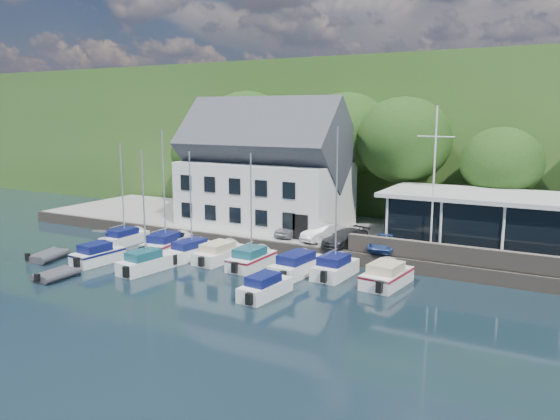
# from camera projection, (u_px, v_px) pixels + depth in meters

# --- Properties ---
(ground) EXTENTS (180.00, 180.00, 0.00)m
(ground) POSITION_uv_depth(u_px,v_px,m) (225.00, 304.00, 30.89)
(ground) COLOR black
(ground) RESTS_ON ground
(quay) EXTENTS (60.00, 13.00, 1.00)m
(quay) POSITION_uv_depth(u_px,v_px,m) (343.00, 236.00, 45.89)
(quay) COLOR gray
(quay) RESTS_ON ground
(quay_face) EXTENTS (60.00, 0.30, 1.00)m
(quay_face) POSITION_uv_depth(u_px,v_px,m) (309.00, 253.00, 40.29)
(quay_face) COLOR #5E554B
(quay_face) RESTS_ON ground
(hillside) EXTENTS (160.00, 75.00, 16.00)m
(hillside) POSITION_uv_depth(u_px,v_px,m) (456.00, 131.00, 82.95)
(hillside) COLOR #30521F
(hillside) RESTS_ON ground
(field_patch) EXTENTS (50.00, 30.00, 0.30)m
(field_patch) POSITION_uv_depth(u_px,v_px,m) (522.00, 77.00, 84.62)
(field_patch) COLOR #5D7038
(field_patch) RESTS_ON hillside
(harbor_building) EXTENTS (14.40, 8.20, 8.70)m
(harbor_building) POSITION_uv_depth(u_px,v_px,m) (265.00, 175.00, 47.50)
(harbor_building) COLOR white
(harbor_building) RESTS_ON quay
(club_pavilion) EXTENTS (13.20, 7.20, 4.10)m
(club_pavilion) POSITION_uv_depth(u_px,v_px,m) (479.00, 221.00, 38.93)
(club_pavilion) COLOR black
(club_pavilion) RESTS_ON quay
(seawall) EXTENTS (18.00, 0.50, 1.20)m
(seawall) POSITION_uv_depth(u_px,v_px,m) (482.00, 258.00, 34.74)
(seawall) COLOR #5E554B
(seawall) RESTS_ON quay
(gangway) EXTENTS (1.20, 6.00, 1.40)m
(gangway) POSITION_uv_depth(u_px,v_px,m) (125.00, 240.00, 46.48)
(gangway) COLOR silver
(gangway) RESTS_ON ground
(car_silver) EXTENTS (1.68, 3.76, 1.26)m
(car_silver) POSITION_uv_depth(u_px,v_px,m) (290.00, 228.00, 43.56)
(car_silver) COLOR #ABABB0
(car_silver) RESTS_ON quay
(car_white) EXTENTS (2.60, 4.17, 1.30)m
(car_white) POSITION_uv_depth(u_px,v_px,m) (324.00, 232.00, 41.84)
(car_white) COLOR silver
(car_white) RESTS_ON quay
(car_dgrey) EXTENTS (2.92, 4.50, 1.21)m
(car_dgrey) POSITION_uv_depth(u_px,v_px,m) (345.00, 238.00, 40.24)
(car_dgrey) COLOR #2A2A2E
(car_dgrey) RESTS_ON quay
(car_blue) EXTENTS (1.67, 3.65, 1.21)m
(car_blue) POSITION_uv_depth(u_px,v_px,m) (385.00, 242.00, 38.98)
(car_blue) COLOR navy
(car_blue) RESTS_ON quay
(flagpole) EXTENTS (2.44, 0.20, 10.18)m
(flagpole) POSITION_uv_depth(u_px,v_px,m) (434.00, 182.00, 36.60)
(flagpole) COLOR white
(flagpole) RESTS_ON quay
(tree_0) EXTENTS (5.90, 5.90, 8.07)m
(tree_0) POSITION_uv_depth(u_px,v_px,m) (199.00, 167.00, 58.21)
(tree_0) COLOR black
(tree_0) RESTS_ON quay
(tree_1) EXTENTS (8.64, 8.64, 11.80)m
(tree_1) POSITION_uv_depth(u_px,v_px,m) (247.00, 152.00, 53.55)
(tree_1) COLOR black
(tree_1) RESTS_ON quay
(tree_2) EXTENTS (8.46, 8.46, 11.56)m
(tree_2) POSITION_uv_depth(u_px,v_px,m) (346.00, 156.00, 50.13)
(tree_2) COLOR black
(tree_2) RESTS_ON quay
(tree_3) EXTENTS (8.10, 8.10, 11.06)m
(tree_3) POSITION_uv_depth(u_px,v_px,m) (403.00, 162.00, 46.35)
(tree_3) COLOR black
(tree_3) RESTS_ON quay
(tree_4) EXTENTS (6.33, 6.33, 8.65)m
(tree_4) POSITION_uv_depth(u_px,v_px,m) (500.00, 182.00, 42.98)
(tree_4) COLOR black
(tree_4) RESTS_ON quay
(boat_r1_0) EXTENTS (1.89, 6.12, 8.20)m
(boat_r1_0) POSITION_uv_depth(u_px,v_px,m) (123.00, 195.00, 44.30)
(boat_r1_0) COLOR white
(boat_r1_0) RESTS_ON ground
(boat_r1_1) EXTENTS (3.04, 6.53, 9.16)m
(boat_r1_1) POSITION_uv_depth(u_px,v_px,m) (164.00, 194.00, 41.81)
(boat_r1_1) COLOR white
(boat_r1_1) RESTS_ON ground
(boat_r1_2) EXTENTS (2.63, 6.72, 8.70)m
(boat_r1_2) POSITION_uv_depth(u_px,v_px,m) (191.00, 201.00, 39.96)
(boat_r1_2) COLOR white
(boat_r1_2) RESTS_ON ground
(boat_r1_3) EXTENTS (2.38, 6.43, 1.41)m
(boat_r1_3) POSITION_uv_depth(u_px,v_px,m) (220.00, 251.00, 39.89)
(boat_r1_3) COLOR white
(boat_r1_3) RESTS_ON ground
(boat_r1_4) EXTENTS (2.13, 5.86, 9.02)m
(boat_r1_4) POSITION_uv_depth(u_px,v_px,m) (251.00, 204.00, 37.44)
(boat_r1_4) COLOR white
(boat_r1_4) RESTS_ON ground
(boat_r1_5) EXTENTS (2.68, 7.16, 1.53)m
(boat_r1_5) POSITION_uv_depth(u_px,v_px,m) (298.00, 263.00, 36.51)
(boat_r1_5) COLOR white
(boat_r1_5) RESTS_ON ground
(boat_r1_6) EXTENTS (2.32, 5.61, 9.12)m
(boat_r1_6) POSITION_uv_depth(u_px,v_px,m) (336.00, 209.00, 35.35)
(boat_r1_6) COLOR white
(boat_r1_6) RESTS_ON ground
(boat_r1_7) EXTENTS (2.85, 5.98, 1.50)m
(boat_r1_7) POSITION_uv_depth(u_px,v_px,m) (387.00, 274.00, 34.16)
(boat_r1_7) COLOR white
(boat_r1_7) RESTS_ON ground
(boat_r2_0) EXTENTS (2.35, 5.57, 1.51)m
(boat_r2_0) POSITION_uv_depth(u_px,v_px,m) (98.00, 253.00, 39.21)
(boat_r2_0) COLOR white
(boat_r2_0) RESTS_ON ground
(boat_r2_1) EXTENTS (2.53, 6.06, 9.12)m
(boat_r2_1) POSITION_uv_depth(u_px,v_px,m) (144.00, 206.00, 36.57)
(boat_r2_1) COLOR white
(boat_r2_1) RESTS_ON ground
(boat_r2_3) EXTENTS (2.12, 5.63, 1.40)m
(boat_r2_3) POSITION_uv_depth(u_px,v_px,m) (265.00, 285.00, 32.07)
(boat_r2_3) COLOR white
(boat_r2_3) RESTS_ON ground
(dinghy_0) EXTENTS (2.67, 3.58, 0.75)m
(dinghy_0) POSITION_uv_depth(u_px,v_px,m) (48.00, 255.00, 40.27)
(dinghy_0) COLOR #36373B
(dinghy_0) RESTS_ON ground
(dinghy_1) EXTENTS (1.81, 2.96, 0.68)m
(dinghy_1) POSITION_uv_depth(u_px,v_px,m) (56.00, 274.00, 35.59)
(dinghy_1) COLOR #36373B
(dinghy_1) RESTS_ON ground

